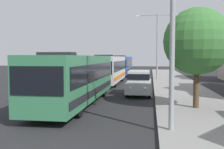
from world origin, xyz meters
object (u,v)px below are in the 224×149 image
at_px(bus_lead, 77,77).
at_px(roadside_tree, 197,42).
at_px(bus_second_in_line, 109,69).
at_px(white_suv, 139,82).
at_px(bus_middle, 122,65).
at_px(streetlamp_mid, 157,39).
at_px(box_truck_oncoming, 106,64).

bearing_deg(bus_lead, roadside_tree, -7.54).
relative_size(bus_lead, bus_second_in_line, 1.07).
distance_m(white_suv, roadside_tree, 7.20).
height_order(bus_middle, streetlamp_mid, streetlamp_mid).
bearing_deg(streetlamp_mid, white_suv, -97.18).
distance_m(bus_lead, box_truck_oncoming, 30.61).
xyz_separation_m(bus_lead, box_truck_oncoming, (-3.30, 30.43, 0.01)).
distance_m(bus_lead, white_suv, 6.06).
bearing_deg(box_truck_oncoming, bus_middle, -54.23).
relative_size(white_suv, streetlamp_mid, 0.60).
xyz_separation_m(streetlamp_mid, roadside_tree, (1.71, -19.19, -1.43)).
height_order(bus_second_in_line, white_suv, bus_second_in_line).
bearing_deg(roadside_tree, bus_middle, 104.87).
bearing_deg(roadside_tree, bus_second_in_line, 117.26).
xyz_separation_m(bus_lead, white_suv, (3.70, 4.76, -0.66)).
bearing_deg(bus_middle, box_truck_oncoming, 125.77).
bearing_deg(streetlamp_mid, bus_second_in_line, -135.06).
bearing_deg(bus_lead, box_truck_oncoming, 96.19).
relative_size(streetlamp_mid, roadside_tree, 1.51).
relative_size(bus_second_in_line, streetlamp_mid, 1.33).
bearing_deg(bus_second_in_line, box_truck_oncoming, 100.64).
bearing_deg(streetlamp_mid, roadside_tree, -84.89).
relative_size(bus_middle, streetlamp_mid, 1.34).
bearing_deg(bus_middle, white_suv, -80.05).
bearing_deg(roadside_tree, streetlamp_mid, 95.11).
xyz_separation_m(white_suv, roadside_tree, (3.41, -5.70, 2.78)).
distance_m(bus_middle, streetlamp_mid, 9.98).
distance_m(bus_middle, white_suv, 21.42).
bearing_deg(box_truck_oncoming, roadside_tree, -71.64).
bearing_deg(roadside_tree, white_suv, 120.92).
relative_size(bus_middle, box_truck_oncoming, 1.55).
distance_m(bus_middle, box_truck_oncoming, 5.65).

